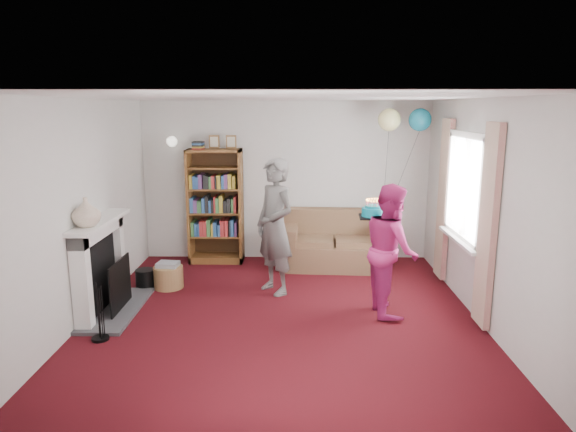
{
  "coord_description": "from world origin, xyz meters",
  "views": [
    {
      "loc": [
        0.14,
        -5.56,
        2.4
      ],
      "look_at": [
        0.06,
        0.6,
        1.09
      ],
      "focal_mm": 32.0,
      "sensor_mm": 36.0,
      "label": 1
    }
  ],
  "objects_px": {
    "bookcase": "(216,207)",
    "sofa": "(334,245)",
    "person_striped": "(275,227)",
    "birthday_cake": "(373,212)",
    "person_magenta": "(391,249)"
  },
  "relations": [
    {
      "from": "birthday_cake",
      "to": "person_magenta",
      "type": "bearing_deg",
      "value": -48.5
    },
    {
      "from": "bookcase",
      "to": "person_striped",
      "type": "xyz_separation_m",
      "value": [
        0.98,
        -1.41,
        0.01
      ]
    },
    {
      "from": "birthday_cake",
      "to": "sofa",
      "type": "bearing_deg",
      "value": 101.69
    },
    {
      "from": "person_magenta",
      "to": "sofa",
      "type": "bearing_deg",
      "value": 11.6
    },
    {
      "from": "bookcase",
      "to": "sofa",
      "type": "bearing_deg",
      "value": -7.25
    },
    {
      "from": "bookcase",
      "to": "birthday_cake",
      "type": "height_order",
      "value": "bookcase"
    },
    {
      "from": "bookcase",
      "to": "person_striped",
      "type": "height_order",
      "value": "bookcase"
    },
    {
      "from": "person_striped",
      "to": "person_magenta",
      "type": "relative_size",
      "value": 1.14
    },
    {
      "from": "bookcase",
      "to": "sofa",
      "type": "relative_size",
      "value": 1.24
    },
    {
      "from": "sofa",
      "to": "person_striped",
      "type": "distance_m",
      "value": 1.56
    },
    {
      "from": "bookcase",
      "to": "person_magenta",
      "type": "xyz_separation_m",
      "value": [
        2.36,
        -2.07,
        -0.1
      ]
    },
    {
      "from": "person_striped",
      "to": "birthday_cake",
      "type": "bearing_deg",
      "value": 30.8
    },
    {
      "from": "bookcase",
      "to": "birthday_cake",
      "type": "relative_size",
      "value": 6.12
    },
    {
      "from": "person_striped",
      "to": "birthday_cake",
      "type": "xyz_separation_m",
      "value": [
        1.19,
        -0.44,
        0.29
      ]
    },
    {
      "from": "person_striped",
      "to": "sofa",
      "type": "bearing_deg",
      "value": 105.33
    }
  ]
}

